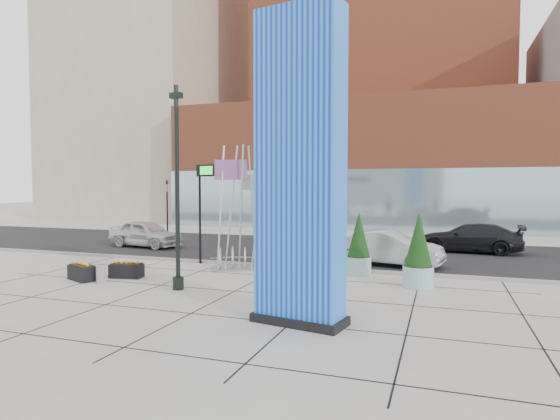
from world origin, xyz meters
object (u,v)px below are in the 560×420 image
(lamp_post, at_px, (177,207))
(concrete_bollard, at_px, (101,274))
(public_art_sculpture, at_px, (239,237))
(car_silver_mid, at_px, (389,248))
(blue_pylon, at_px, (300,173))
(car_white_west, at_px, (146,234))
(overhead_street_sign, at_px, (215,179))

(lamp_post, xyz_separation_m, concrete_bollard, (-3.36, 0.01, -2.60))
(lamp_post, height_order, public_art_sculpture, lamp_post)
(lamp_post, distance_m, public_art_sculpture, 4.65)
(public_art_sculpture, relative_size, car_silver_mid, 1.13)
(blue_pylon, bearing_deg, car_white_west, 148.91)
(concrete_bollard, bearing_deg, lamp_post, -0.10)
(overhead_street_sign, bearing_deg, car_silver_mid, 32.60)
(concrete_bollard, distance_m, overhead_street_sign, 6.71)
(blue_pylon, bearing_deg, car_silver_mid, 93.54)
(lamp_post, distance_m, car_silver_mid, 10.14)
(lamp_post, bearing_deg, public_art_sculpture, 84.81)
(public_art_sculpture, xyz_separation_m, car_white_west, (-8.31, 4.91, -0.63))
(car_silver_mid, bearing_deg, lamp_post, 149.83)
(blue_pylon, relative_size, lamp_post, 1.16)
(lamp_post, height_order, car_silver_mid, lamp_post)
(public_art_sculpture, relative_size, car_white_west, 1.16)
(lamp_post, bearing_deg, blue_pylon, -25.39)
(car_white_west, bearing_deg, lamp_post, -130.97)
(public_art_sculpture, xyz_separation_m, concrete_bollard, (-3.76, -4.38, -1.10))
(blue_pylon, relative_size, public_art_sculpture, 1.52)
(car_white_west, distance_m, car_silver_mid, 14.53)
(car_white_west, bearing_deg, blue_pylon, -123.22)
(car_white_west, bearing_deg, car_silver_mid, -88.57)
(car_silver_mid, bearing_deg, overhead_street_sign, 117.43)
(overhead_street_sign, height_order, car_white_west, overhead_street_sign)
(overhead_street_sign, bearing_deg, lamp_post, -61.06)
(lamp_post, xyz_separation_m, overhead_street_sign, (-1.19, 5.19, 1.06))
(public_art_sculpture, xyz_separation_m, overhead_street_sign, (-1.58, 0.80, 2.56))
(public_art_sculpture, distance_m, concrete_bollard, 5.88)
(public_art_sculpture, bearing_deg, car_silver_mid, 4.38)
(lamp_post, bearing_deg, concrete_bollard, 179.90)
(lamp_post, relative_size, public_art_sculpture, 1.31)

